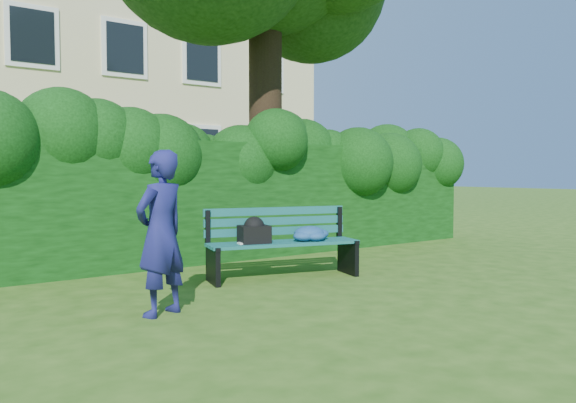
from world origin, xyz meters
TOP-DOWN VIEW (x-y plane):
  - ground at (0.00, 0.00)m, footprint 80.00×80.00m
  - apartment_building at (-0.00, 13.99)m, footprint 16.00×8.08m
  - hedge at (0.00, 2.20)m, footprint 10.00×1.00m
  - park_bench at (-0.33, 0.24)m, footprint 2.00×1.02m
  - man_reading at (-2.35, -0.60)m, footprint 0.66×0.56m

SIDE VIEW (x-z plane):
  - ground at x=0.00m, z-range 0.00..0.00m
  - park_bench at x=-0.33m, z-range 0.05..0.94m
  - man_reading at x=-2.35m, z-range 0.00..1.56m
  - hedge at x=0.00m, z-range 0.00..1.80m
  - apartment_building at x=0.00m, z-range 0.00..12.00m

